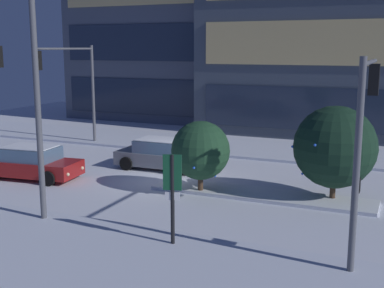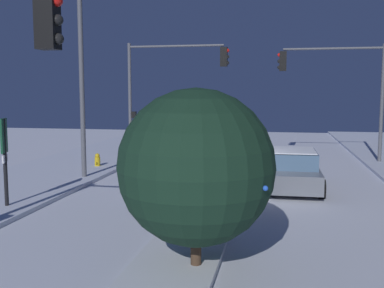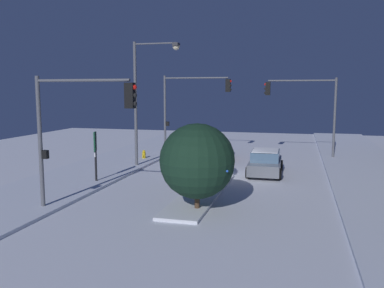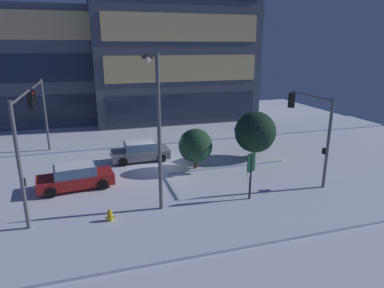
% 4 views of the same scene
% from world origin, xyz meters
% --- Properties ---
extents(ground, '(52.00, 52.00, 0.00)m').
position_xyz_m(ground, '(0.00, 0.00, 0.00)').
color(ground, silver).
extents(curb_strip_near, '(52.00, 5.20, 0.14)m').
position_xyz_m(curb_strip_near, '(0.00, -8.36, 0.07)').
color(curb_strip_near, silver).
rests_on(curb_strip_near, ground).
extents(curb_strip_far, '(52.00, 5.20, 0.14)m').
position_xyz_m(curb_strip_far, '(0.00, 8.36, 0.07)').
color(curb_strip_far, silver).
rests_on(curb_strip_far, ground).
extents(median_strip, '(9.00, 1.80, 0.14)m').
position_xyz_m(median_strip, '(4.55, -0.51, 0.07)').
color(median_strip, silver).
rests_on(median_strip, ground).
extents(office_tower_secondary, '(14.33, 9.49, 12.56)m').
position_xyz_m(office_tower_secondary, '(-9.85, 19.96, 6.28)').
color(office_tower_secondary, '#4C5466').
rests_on(office_tower_secondary, ground).
extents(car_near, '(4.75, 2.43, 1.49)m').
position_xyz_m(car_near, '(-5.87, -1.92, 0.71)').
color(car_near, maroon).
rests_on(car_near, ground).
extents(car_far, '(4.46, 2.10, 1.49)m').
position_xyz_m(car_far, '(-1.27, 2.10, 0.71)').
color(car_far, slate).
rests_on(car_far, ground).
extents(traffic_light_corner_near_right, '(0.32, 4.52, 5.69)m').
position_xyz_m(traffic_light_corner_near_right, '(8.70, -4.80, 3.93)').
color(traffic_light_corner_near_right, '#565960').
rests_on(traffic_light_corner_near_right, ground).
extents(traffic_light_corner_far_left, '(0.32, 5.30, 6.03)m').
position_xyz_m(traffic_light_corner_far_left, '(-8.20, 4.43, 4.27)').
color(traffic_light_corner_far_left, '#565960').
rests_on(traffic_light_corner_far_left, ground).
extents(traffic_light_corner_near_left, '(0.32, 5.55, 6.28)m').
position_xyz_m(traffic_light_corner_near_left, '(-7.92, -4.44, 4.36)').
color(traffic_light_corner_near_left, '#565960').
rests_on(traffic_light_corner_near_left, ground).
extents(street_lamp_arched, '(0.56, 3.13, 8.20)m').
position_xyz_m(street_lamp_arched, '(-1.43, -5.61, 5.31)').
color(street_lamp_arched, '#565960').
rests_on(street_lamp_arched, ground).
extents(fire_hydrant, '(0.48, 0.26, 0.74)m').
position_xyz_m(fire_hydrant, '(-4.14, -6.96, 0.36)').
color(fire_hydrant, gold).
rests_on(fire_hydrant, ground).
extents(parking_info_sign, '(0.54, 0.22, 2.85)m').
position_xyz_m(parking_info_sign, '(3.62, -6.72, 1.82)').
color(parking_info_sign, black).
rests_on(parking_info_sign, ground).
extents(decorated_tree_median, '(3.17, 3.17, 3.74)m').
position_xyz_m(decorated_tree_median, '(7.30, -0.06, 2.16)').
color(decorated_tree_median, '#473323').
rests_on(decorated_tree_median, ground).
extents(decorated_tree_left_of_median, '(2.40, 2.45, 3.00)m').
position_xyz_m(decorated_tree_left_of_median, '(2.17, -1.09, 1.80)').
color(decorated_tree_left_of_median, '#473323').
rests_on(decorated_tree_left_of_median, ground).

